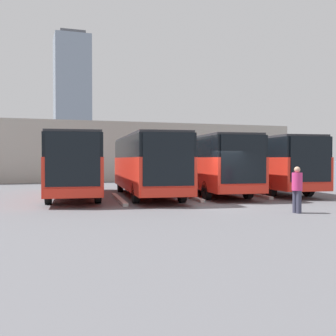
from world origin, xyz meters
TOP-DOWN VIEW (x-y plane):
  - ground_plane at (0.00, 0.00)m, footprint 600.00×600.00m
  - bus_0 at (-5.94, -6.07)m, footprint 3.88×11.64m
  - curb_divider_0 at (-3.96, -4.38)m, footprint 0.92×5.94m
  - bus_1 at (-1.98, -5.89)m, footprint 3.88×11.64m
  - curb_divider_1 at (0.00, -4.20)m, footprint 0.92×5.94m
  - bus_2 at (1.98, -5.34)m, footprint 3.88×11.64m
  - curb_divider_2 at (3.96, -3.65)m, footprint 0.92×5.94m
  - bus_3 at (5.94, -6.26)m, footprint 3.88×11.64m
  - pedestrian at (-1.56, 3.56)m, footprint 0.43×0.44m
  - station_building at (0.00, -25.91)m, footprint 36.21×12.76m
  - office_tower at (-19.22, -240.86)m, footprint 20.82×20.82m

SIDE VIEW (x-z plane):
  - ground_plane at x=0.00m, z-range 0.00..0.00m
  - curb_divider_0 at x=-3.96m, z-range 0.00..0.15m
  - curb_divider_1 at x=0.00m, z-range 0.00..0.15m
  - curb_divider_2 at x=3.96m, z-range 0.00..0.15m
  - pedestrian at x=-1.56m, z-range 0.07..1.89m
  - bus_0 at x=-5.94m, z-range 0.19..3.59m
  - bus_1 at x=-1.98m, z-range 0.19..3.59m
  - bus_2 at x=1.98m, z-range 0.19..3.59m
  - bus_3 at x=5.94m, z-range 0.19..3.59m
  - station_building at x=0.00m, z-range 0.03..5.66m
  - office_tower at x=-19.22m, z-range -0.60..77.24m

